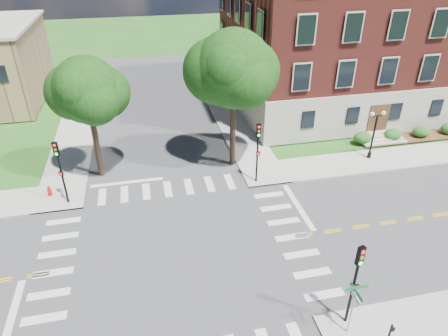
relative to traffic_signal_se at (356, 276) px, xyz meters
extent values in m
plane|color=#265116|center=(-7.47, 6.65, -3.19)|extent=(160.00, 160.00, 0.00)
cube|color=#3D3D3F|center=(-7.47, 6.65, -3.18)|extent=(90.00, 12.00, 0.01)
cube|color=#3D3D3F|center=(-7.47, 6.65, -3.18)|extent=(12.00, 90.00, 0.01)
cube|color=#9E9B93|center=(15.53, 14.40, -3.13)|extent=(34.00, 3.50, 0.12)
cube|color=#9E9B93|center=(0.28, 29.65, -3.13)|extent=(3.50, 34.00, 0.12)
cube|color=#9E9B93|center=(-15.22, 29.65, -3.13)|extent=(3.50, 34.00, 0.12)
cube|color=silver|center=(1.33, 9.65, -3.19)|extent=(0.40, 5.50, 0.00)
cube|color=#A29D8F|center=(16.53, 28.65, -0.97)|extent=(30.00, 20.00, 4.20)
cube|color=maroon|center=(16.53, 28.65, 7.03)|extent=(29.55, 19.70, 11.80)
cube|color=#472D19|center=(12.53, 18.61, -1.37)|extent=(2.00, 0.10, 2.80)
cylinder|color=black|center=(-12.38, 17.02, -0.79)|extent=(0.44, 0.44, 4.55)
sphere|color=black|center=(-12.38, 17.02, 3.90)|extent=(4.82, 4.82, 4.82)
cylinder|color=black|center=(-1.83, 16.52, -0.57)|extent=(0.44, 0.44, 4.99)
sphere|color=black|center=(-1.83, 16.52, 4.86)|extent=(5.87, 5.87, 5.87)
cylinder|color=black|center=(0.00, 0.02, -1.17)|extent=(0.14, 0.14, 3.80)
cube|color=black|center=(0.00, 0.02, 1.23)|extent=(0.36, 0.29, 1.00)
cylinder|color=red|center=(0.00, -0.11, 1.56)|extent=(0.19, 0.09, 0.18)
cylinder|color=orange|center=(0.00, -0.11, 1.23)|extent=(0.19, 0.09, 0.18)
cylinder|color=#19E533|center=(0.00, -0.11, 0.90)|extent=(0.19, 0.09, 0.18)
cube|color=black|center=(0.00, -0.16, -0.57)|extent=(0.32, 0.19, 0.30)
cylinder|color=black|center=(-0.69, 13.36, -1.17)|extent=(0.14, 0.14, 3.80)
cube|color=black|center=(-0.69, 13.36, 1.23)|extent=(0.34, 0.24, 1.00)
cylinder|color=red|center=(-0.69, 13.23, 1.56)|extent=(0.18, 0.06, 0.18)
cylinder|color=orange|center=(-0.69, 13.23, 1.23)|extent=(0.18, 0.06, 0.18)
cylinder|color=#19E533|center=(-0.69, 13.23, 0.90)|extent=(0.18, 0.06, 0.18)
cube|color=black|center=(-0.69, 13.18, -0.57)|extent=(0.31, 0.14, 0.30)
cylinder|color=black|center=(-14.55, 13.50, -1.17)|extent=(0.14, 0.14, 3.80)
cube|color=black|center=(-14.55, 13.50, 1.23)|extent=(0.37, 0.31, 1.00)
cylinder|color=red|center=(-14.55, 13.37, 1.56)|extent=(0.19, 0.10, 0.18)
cylinder|color=orange|center=(-14.55, 13.37, 1.23)|extent=(0.19, 0.10, 0.18)
cylinder|color=#19E533|center=(-14.55, 13.37, 0.90)|extent=(0.19, 0.10, 0.18)
cube|color=black|center=(-14.55, 13.32, -0.57)|extent=(0.32, 0.21, 0.30)
cylinder|color=black|center=(9.74, 14.84, -2.82)|extent=(0.32, 0.32, 0.50)
cylinder|color=black|center=(9.74, 14.84, -1.17)|extent=(0.16, 0.16, 3.80)
cube|color=black|center=(9.74, 14.84, 0.78)|extent=(1.00, 0.06, 0.06)
sphere|color=white|center=(9.24, 14.84, 0.98)|extent=(0.36, 0.36, 0.36)
sphere|color=white|center=(10.24, 14.84, 0.98)|extent=(0.36, 0.36, 0.36)
cylinder|color=gray|center=(-0.23, -0.58, -1.52)|extent=(0.07, 0.07, 3.10)
cube|color=#0E712F|center=(-0.23, -0.58, -0.07)|extent=(1.10, 0.03, 0.20)
cube|color=#0E712F|center=(-0.23, -0.58, -0.32)|extent=(0.03, 1.10, 0.20)
cube|color=silver|center=(-0.18, -0.58, -0.77)|extent=(0.03, 0.75, 0.25)
cylinder|color=black|center=(1.35, -1.50, -2.47)|extent=(0.10, 0.10, 1.20)
cube|color=black|center=(1.35, -1.62, -2.02)|extent=(0.14, 0.08, 0.22)
cylinder|color=#AF0F0D|center=(-15.93, 14.73, -3.02)|extent=(0.32, 0.32, 0.10)
cylinder|color=#AF0F0D|center=(-15.93, 14.73, -2.77)|extent=(0.22, 0.22, 0.60)
sphere|color=#AF0F0D|center=(-15.93, 14.73, -2.44)|extent=(0.24, 0.24, 0.24)
cylinder|color=#AF0F0D|center=(-15.93, 14.73, -2.69)|extent=(0.35, 0.12, 0.12)
cylinder|color=#AF0F0D|center=(-15.93, 14.73, -2.69)|extent=(0.12, 0.35, 0.12)
camera|label=1|loc=(-8.70, -11.52, 13.54)|focal=32.00mm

